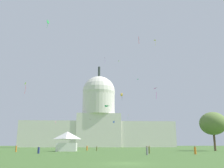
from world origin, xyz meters
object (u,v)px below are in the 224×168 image
person_olive_back_center (149,150)px  kite_white_high (119,61)px  capitol_building (98,121)px  kite_magenta_low (157,89)px  kite_black_low (91,120)px  kite_green_high (48,22)px  kite_turquoise_low (104,107)px  kite_pink_low (56,122)px  kite_orange_mid (127,116)px  kite_yellow_high (155,41)px  kite_gold_mid (122,95)px  person_orange_front_right (16,149)px  kite_lime_mid (25,85)px  kite_red_high (139,39)px  kite_blue_low (114,122)px  person_olive_edge_west (97,149)px  person_orange_front_center (87,148)px  tree_east_far (213,123)px  kite_cyan_mid (137,80)px  person_navy_near_tree_east (39,150)px  person_orange_back_right (195,151)px  person_grey_near_tent (147,151)px  kite_violet_high (105,59)px  event_tent (67,141)px

person_olive_back_center → kite_white_high: bearing=144.0°
capitol_building → kite_magenta_low: capitol_building is taller
kite_black_low → kite_green_high: bearing=-177.7°
kite_white_high → kite_black_low: (-18.09, -40.26, -44.15)m
kite_turquoise_low → kite_pink_low: kite_pink_low is taller
kite_magenta_low → kite_black_low: 54.91m
kite_orange_mid → kite_black_low: kite_orange_mid is taller
kite_turquoise_low → kite_yellow_high: (29.34, 59.32, 43.56)m
capitol_building → kite_black_low: capitol_building is taller
kite_gold_mid → kite_magenta_low: bearing=-98.5°
kite_yellow_high → person_orange_front_right: bearing=-156.7°
kite_white_high → kite_lime_mid: bearing=-13.6°
kite_gold_mid → kite_red_high: size_ratio=1.39×
kite_white_high → kite_red_high: 89.58m
kite_blue_low → person_olive_edge_west: bearing=-7.7°
person_orange_front_center → person_olive_edge_west: (3.03, -6.84, -0.07)m
capitol_building → tree_east_far: bearing=-74.4°
kite_red_high → kite_blue_low: (-1.68, 71.31, -20.66)m
kite_gold_mid → kite_cyan_mid: kite_cyan_mid is taller
kite_red_high → kite_yellow_high: size_ratio=0.84×
person_orange_front_center → kite_red_high: bearing=132.1°
person_navy_near_tree_east → kite_magenta_low: (30.36, 12.46, 16.89)m
kite_green_high → kite_red_high: bearing=170.3°
kite_orange_mid → kite_blue_low: kite_orange_mid is taller
person_orange_back_right → kite_pink_low: 121.26m
kite_lime_mid → kite_magenta_low: kite_lime_mid is taller
kite_turquoise_low → kite_red_high: size_ratio=0.75×
tree_east_far → person_olive_edge_west: (-36.18, 2.77, -7.63)m
person_grey_near_tent → kite_orange_mid: (11.06, 99.47, 17.51)m
capitol_building → person_olive_edge_west: (-3.95, -113.03, -18.62)m
kite_red_high → kite_white_high: bearing=-121.0°
kite_lime_mid → capitol_building: bearing=-149.6°
kite_magenta_low → kite_violet_high: kite_violet_high is taller
tree_east_far → kite_yellow_high: bearing=97.7°
kite_black_low → kite_red_high: bearing=-145.6°
kite_lime_mid → kite_black_low: (23.41, 33.37, -9.03)m
kite_magenta_low → kite_white_high: 99.89m
person_grey_near_tent → kite_blue_low: (2.85, 98.64, 13.94)m
kite_pink_low → person_orange_back_right: bearing=-86.0°
event_tent → kite_violet_high: size_ratio=2.21×
kite_turquoise_low → kite_magenta_low: bearing=102.4°
kite_black_low → kite_red_high: size_ratio=0.74×
person_orange_front_center → person_olive_back_center: person_olive_back_center is taller
kite_red_high → person_olive_back_center: bearing=54.5°
person_orange_front_center → kite_turquoise_low: size_ratio=0.88×
kite_lime_mid → person_olive_back_center: bearing=93.9°
capitol_building → kite_pink_low: capitol_building is taller
event_tent → kite_magenta_low: bearing=-14.0°
kite_red_high → person_orange_back_right: bearing=75.1°
tree_east_far → kite_magenta_low: (-19.03, -6.29, 9.28)m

